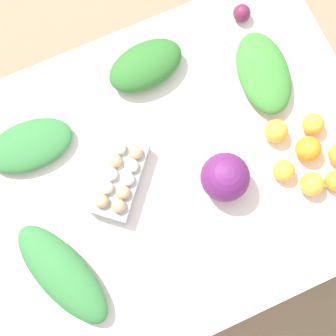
{
  "coord_description": "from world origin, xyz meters",
  "views": [
    {
      "loc": [
        0.13,
        0.3,
        2.21
      ],
      "look_at": [
        0.0,
        0.0,
        0.77
      ],
      "focal_mm": 50.0,
      "sensor_mm": 36.0,
      "label": 1
    }
  ],
  "objects_px": {
    "cabbage_purple": "(225,177)",
    "greens_bunch_chard": "(146,65)",
    "greens_bunch_scallion": "(29,146)",
    "egg_carton": "(120,178)",
    "orange_3": "(284,171)",
    "orange_2": "(312,184)",
    "greens_bunch_kale": "(62,274)",
    "greens_bunch_beet_tops": "(263,73)",
    "orange_6": "(335,181)",
    "orange_0": "(308,149)",
    "orange_7": "(276,131)",
    "orange_1": "(313,124)",
    "beet_root": "(242,13)"
  },
  "relations": [
    {
      "from": "cabbage_purple",
      "to": "greens_bunch_chard",
      "type": "relative_size",
      "value": 0.58
    },
    {
      "from": "greens_bunch_scallion",
      "to": "greens_bunch_chard",
      "type": "xyz_separation_m",
      "value": [
        -0.44,
        -0.09,
        0.01
      ]
    },
    {
      "from": "egg_carton",
      "to": "orange_3",
      "type": "relative_size",
      "value": 3.89
    },
    {
      "from": "greens_bunch_chard",
      "to": "orange_2",
      "type": "height_order",
      "value": "greens_bunch_chard"
    },
    {
      "from": "greens_bunch_kale",
      "to": "greens_bunch_beet_tops",
      "type": "bearing_deg",
      "value": -158.48
    },
    {
      "from": "greens_bunch_kale",
      "to": "greens_bunch_scallion",
      "type": "bearing_deg",
      "value": -96.55
    },
    {
      "from": "orange_6",
      "to": "orange_0",
      "type": "bearing_deg",
      "value": -76.04
    },
    {
      "from": "cabbage_purple",
      "to": "orange_7",
      "type": "distance_m",
      "value": 0.24
    },
    {
      "from": "cabbage_purple",
      "to": "orange_3",
      "type": "bearing_deg",
      "value": 164.64
    },
    {
      "from": "orange_0",
      "to": "orange_2",
      "type": "xyz_separation_m",
      "value": [
        0.04,
        0.1,
        -0.0
      ]
    },
    {
      "from": "cabbage_purple",
      "to": "orange_2",
      "type": "xyz_separation_m",
      "value": [
        -0.24,
        0.13,
        -0.04
      ]
    },
    {
      "from": "orange_0",
      "to": "orange_7",
      "type": "height_order",
      "value": "orange_0"
    },
    {
      "from": "orange_3",
      "to": "orange_2",
      "type": "bearing_deg",
      "value": 128.43
    },
    {
      "from": "greens_bunch_beet_tops",
      "to": "greens_bunch_kale",
      "type": "bearing_deg",
      "value": 21.52
    },
    {
      "from": "orange_1",
      "to": "greens_bunch_kale",
      "type": "bearing_deg",
      "value": 6.78
    },
    {
      "from": "greens_bunch_beet_tops",
      "to": "orange_0",
      "type": "relative_size",
      "value": 3.58
    },
    {
      "from": "greens_bunch_beet_tops",
      "to": "orange_1",
      "type": "distance_m",
      "value": 0.23
    },
    {
      "from": "orange_0",
      "to": "orange_1",
      "type": "relative_size",
      "value": 1.14
    },
    {
      "from": "cabbage_purple",
      "to": "egg_carton",
      "type": "relative_size",
      "value": 0.56
    },
    {
      "from": "orange_7",
      "to": "orange_3",
      "type": "bearing_deg",
      "value": 73.93
    },
    {
      "from": "greens_bunch_chard",
      "to": "orange_7",
      "type": "height_order",
      "value": "greens_bunch_chard"
    },
    {
      "from": "greens_bunch_kale",
      "to": "orange_3",
      "type": "xyz_separation_m",
      "value": [
        -0.74,
        -0.01,
        -0.01
      ]
    },
    {
      "from": "greens_bunch_chard",
      "to": "greens_bunch_beet_tops",
      "type": "bearing_deg",
      "value": 152.51
    },
    {
      "from": "beet_root",
      "to": "greens_bunch_chard",
      "type": "bearing_deg",
      "value": 7.51
    },
    {
      "from": "greens_bunch_scallion",
      "to": "orange_3",
      "type": "xyz_separation_m",
      "value": [
        -0.7,
        0.4,
        0.0
      ]
    },
    {
      "from": "egg_carton",
      "to": "greens_bunch_chard",
      "type": "bearing_deg",
      "value": 5.06
    },
    {
      "from": "beet_root",
      "to": "orange_1",
      "type": "xyz_separation_m",
      "value": [
        -0.03,
        0.45,
        0.01
      ]
    },
    {
      "from": "greens_bunch_chard",
      "to": "orange_6",
      "type": "relative_size",
      "value": 4.04
    },
    {
      "from": "greens_bunch_beet_tops",
      "to": "orange_0",
      "type": "height_order",
      "value": "same"
    },
    {
      "from": "greens_bunch_chard",
      "to": "beet_root",
      "type": "bearing_deg",
      "value": -172.49
    },
    {
      "from": "greens_bunch_chard",
      "to": "orange_0",
      "type": "xyz_separation_m",
      "value": [
        -0.35,
        0.47,
        -0.01
      ]
    },
    {
      "from": "cabbage_purple",
      "to": "orange_7",
      "type": "bearing_deg",
      "value": -161.56
    },
    {
      "from": "greens_bunch_beet_tops",
      "to": "greens_bunch_chard",
      "type": "height_order",
      "value": "greens_bunch_chard"
    },
    {
      "from": "greens_bunch_beet_tops",
      "to": "orange_2",
      "type": "height_order",
      "value": "greens_bunch_beet_tops"
    },
    {
      "from": "orange_3",
      "to": "greens_bunch_scallion",
      "type": "bearing_deg",
      "value": -30.04
    },
    {
      "from": "cabbage_purple",
      "to": "egg_carton",
      "type": "xyz_separation_m",
      "value": [
        0.29,
        -0.13,
        -0.03
      ]
    },
    {
      "from": "orange_2",
      "to": "orange_6",
      "type": "bearing_deg",
      "value": 164.38
    },
    {
      "from": "greens_bunch_beet_tops",
      "to": "orange_6",
      "type": "height_order",
      "value": "greens_bunch_beet_tops"
    },
    {
      "from": "orange_2",
      "to": "beet_root",
      "type": "bearing_deg",
      "value": -95.95
    },
    {
      "from": "orange_0",
      "to": "orange_3",
      "type": "height_order",
      "value": "orange_0"
    },
    {
      "from": "greens_bunch_kale",
      "to": "orange_1",
      "type": "relative_size",
      "value": 5.21
    },
    {
      "from": "greens_bunch_scallion",
      "to": "orange_0",
      "type": "height_order",
      "value": "orange_0"
    },
    {
      "from": "cabbage_purple",
      "to": "orange_7",
      "type": "relative_size",
      "value": 1.98
    },
    {
      "from": "greens_bunch_kale",
      "to": "orange_1",
      "type": "bearing_deg",
      "value": -173.22
    },
    {
      "from": "greens_bunch_chard",
      "to": "orange_3",
      "type": "bearing_deg",
      "value": 117.04
    },
    {
      "from": "cabbage_purple",
      "to": "greens_bunch_beet_tops",
      "type": "xyz_separation_m",
      "value": [
        -0.27,
        -0.27,
        -0.03
      ]
    },
    {
      "from": "cabbage_purple",
      "to": "beet_root",
      "type": "bearing_deg",
      "value": -121.84
    },
    {
      "from": "egg_carton",
      "to": "greens_bunch_chard",
      "type": "relative_size",
      "value": 1.04
    },
    {
      "from": "cabbage_purple",
      "to": "orange_2",
      "type": "height_order",
      "value": "cabbage_purple"
    },
    {
      "from": "greens_bunch_kale",
      "to": "egg_carton",
      "type": "bearing_deg",
      "value": -143.94
    }
  ]
}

